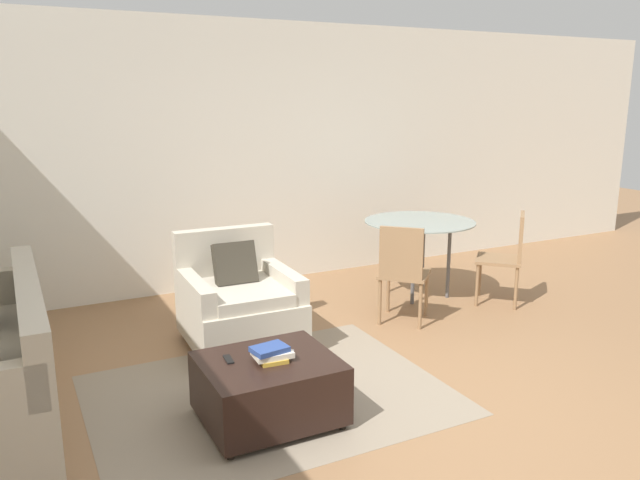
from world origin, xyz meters
The scene contains 11 objects.
ground_plane centered at (0.00, 0.00, 0.00)m, with size 20.00×20.00×0.00m, color #936B47.
wall_back centered at (0.00, 3.26, 1.38)m, with size 12.00×0.06×2.75m.
area_rug centered at (-0.69, 0.69, 0.00)m, with size 2.35×1.82×0.01m.
armchair centered at (-0.56, 1.64, 0.35)m, with size 0.87×0.93×0.91m.
ottoman centered at (-0.82, 0.37, 0.22)m, with size 0.82×0.70×0.41m.
book_stack centered at (-0.81, 0.36, 0.46)m, with size 0.26×0.19×0.09m.
tv_remote_primary centered at (-0.68, 0.39, 0.41)m, with size 0.12×0.12×0.01m.
tv_remote_secondary centered at (-1.04, 0.48, 0.41)m, with size 0.05×0.13×0.01m.
dining_table centered at (1.51, 2.04, 0.68)m, with size 1.10×1.10×0.77m.
dining_chair_near_left centered at (0.89, 1.42, 0.52)m, with size 0.59×0.59×0.90m.
dining_chair_near_right centered at (2.12, 1.42, 0.52)m, with size 0.59×0.59×0.90m.
Camera 1 is at (-2.15, -2.95, 2.00)m, focal length 35.00 mm.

